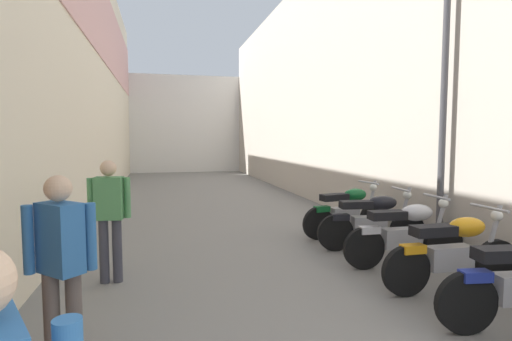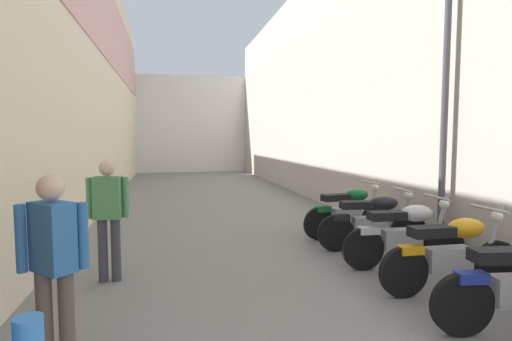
{
  "view_description": "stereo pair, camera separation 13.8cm",
  "coord_description": "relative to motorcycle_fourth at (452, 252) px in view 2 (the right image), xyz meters",
  "views": [
    {
      "loc": [
        -1.42,
        0.39,
        1.85
      ],
      "look_at": [
        0.1,
        6.71,
        1.32
      ],
      "focal_mm": 28.2,
      "sensor_mm": 36.0,
      "label": 1
    },
    {
      "loc": [
        -1.29,
        0.36,
        1.85
      ],
      "look_at": [
        0.1,
        6.71,
        1.32
      ],
      "focal_mm": 28.2,
      "sensor_mm": 36.0,
      "label": 2
    }
  ],
  "objects": [
    {
      "name": "ground_plane",
      "position": [
        -1.99,
        4.79,
        -0.5
      ],
      "size": [
        38.41,
        38.41,
        0.0
      ],
      "primitive_type": "plane",
      "color": "slate"
    },
    {
      "name": "building_left",
      "position": [
        -5.11,
        6.75,
        3.13
      ],
      "size": [
        0.45,
        22.41,
        7.19
      ],
      "color": "beige",
      "rests_on": "ground"
    },
    {
      "name": "building_right",
      "position": [
        1.14,
        6.79,
        2.86
      ],
      "size": [
        0.45,
        22.41,
        6.72
      ],
      "color": "beige",
      "rests_on": "ground"
    },
    {
      "name": "building_far_end",
      "position": [
        -1.99,
        19.0,
        2.1
      ],
      "size": [
        8.85,
        2.0,
        5.21
      ],
      "primitive_type": "cube",
      "color": "silver",
      "rests_on": "ground"
    },
    {
      "name": "motorcycle_fourth",
      "position": [
        0.0,
        0.0,
        0.0
      ],
      "size": [
        1.85,
        0.58,
        1.04
      ],
      "color": "black",
      "rests_on": "ground"
    },
    {
      "name": "motorcycle_fifth",
      "position": [
        -0.0,
        0.97,
        0.0
      ],
      "size": [
        1.85,
        0.58,
        1.04
      ],
      "color": "black",
      "rests_on": "ground"
    },
    {
      "name": "motorcycle_sixth",
      "position": [
        -0.0,
        1.89,
        0.0
      ],
      "size": [
        1.85,
        0.58,
        1.04
      ],
      "color": "black",
      "rests_on": "ground"
    },
    {
      "name": "motorcycle_seventh",
      "position": [
        -0.0,
        2.81,
        0.0
      ],
      "size": [
        1.84,
        0.58,
        1.04
      ],
      "color": "black",
      "rests_on": "ground"
    },
    {
      "name": "pedestrian_mid_alley",
      "position": [
        -4.15,
        -0.77,
        0.42
      ],
      "size": [
        0.52,
        0.38,
        1.57
      ],
      "color": "#564C47",
      "rests_on": "ground"
    },
    {
      "name": "pedestrian_further_down",
      "position": [
        -4.04,
        1.29,
        0.42
      ],
      "size": [
        0.52,
        0.25,
        1.57
      ],
      "color": "#383842",
      "rests_on": "ground"
    },
    {
      "name": "street_lamp",
      "position": [
        0.71,
        1.27,
        2.48
      ],
      "size": [
        0.79,
        0.18,
        5.14
      ],
      "color": "#47474C",
      "rests_on": "ground"
    }
  ]
}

